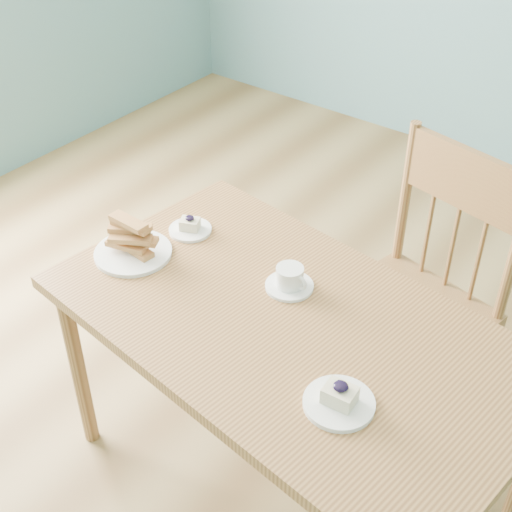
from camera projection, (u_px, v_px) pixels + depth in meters
room at (332, 119)px, 1.52m from camera, size 5.01×5.01×2.71m
dining_table at (289, 341)px, 1.97m from camera, size 1.43×0.93×0.72m
dining_chair at (417, 298)px, 2.32m from camera, size 0.55×0.53×1.02m
cheesecake_plate_near at (339, 400)px, 1.68m from camera, size 0.17×0.17×0.07m
cheesecake_plate_far at (190, 227)px, 2.27m from camera, size 0.14×0.14×0.06m
coffee_cup at (290, 279)px, 2.03m from camera, size 0.14×0.14×0.07m
biscotti_plate at (132, 243)px, 2.15m from camera, size 0.24×0.24×0.13m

